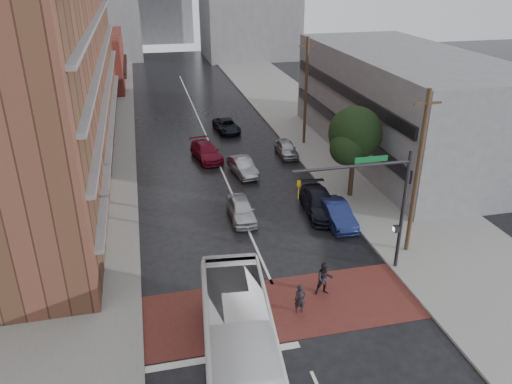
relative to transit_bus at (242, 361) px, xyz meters
name	(u,v)px	position (x,y,z in m)	size (l,w,h in m)	color
ground	(285,313)	(3.14, 4.45, -1.69)	(160.00, 160.00, 0.00)	black
crosswalk	(283,307)	(3.14, 4.95, -1.68)	(14.00, 5.00, 0.02)	maroon
sidewalk_west	(84,157)	(-8.36, 29.45, -1.61)	(9.00, 90.00, 0.15)	gray
sidewalk_east	(326,138)	(14.64, 29.45, -1.61)	(9.00, 90.00, 0.15)	gray
storefront_west	(93,60)	(-8.86, 58.45, 1.81)	(8.00, 16.00, 7.00)	brown
building_east	(402,104)	(19.64, 24.45, 2.81)	(11.00, 26.00, 9.00)	gray
street_tree	(355,136)	(11.65, 16.49, 3.05)	(4.20, 4.10, 6.90)	#332319
signal_mast	(380,196)	(8.98, 6.95, 3.05)	(6.50, 0.30, 7.20)	#2D2D33
utility_pole_near	(417,174)	(11.94, 8.45, 3.45)	(1.60, 0.26, 10.00)	#473321
utility_pole_far	(306,91)	(11.94, 28.45, 3.45)	(1.60, 0.26, 10.00)	#473321
transit_bus	(242,361)	(0.00, 0.00, 0.00)	(2.83, 12.11, 3.37)	silver
pedestrian_a	(300,299)	(3.87, 4.41, -0.89)	(0.58, 0.38, 1.59)	black
pedestrian_b	(324,279)	(5.57, 5.56, -0.74)	(0.92, 0.72, 1.90)	black
car_travel_a	(241,210)	(3.01, 14.81, -0.97)	(1.68, 4.18, 1.43)	#B6B7BE
car_travel_b	(243,167)	(4.72, 22.46, -1.00)	(1.45, 4.15, 1.37)	#95989C
car_travel_c	(206,152)	(2.27, 26.60, -0.98)	(1.99, 4.89, 1.42)	maroon
suv_travel	(227,126)	(5.38, 33.87, -1.05)	(2.11, 4.58, 1.27)	black
car_parked_near	(337,213)	(9.10, 12.78, -0.95)	(1.56, 4.48, 1.48)	#151E4A
car_parked_mid	(320,203)	(8.52, 14.45, -0.92)	(2.14, 5.26, 1.53)	black
car_parked_far	(286,148)	(9.44, 25.90, -1.02)	(1.58, 3.93, 1.34)	#9D9FA5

